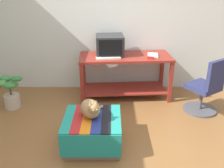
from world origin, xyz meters
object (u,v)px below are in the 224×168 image
Objects in this scene: ottoman_with_blanket at (92,131)px; stapler at (150,58)px; office_chair at (205,89)px; desk at (124,69)px; book at (152,55)px; tv_monitor at (109,45)px; potted_plant at (10,93)px; cat at (90,109)px; keyboard at (107,58)px.

ottoman_with_blanket is 1.62m from stapler.
office_chair is (1.69, 0.85, 0.19)m from ottoman_with_blanket.
desk is 6.60× the size of book.
tv_monitor is (-0.27, 0.07, 0.40)m from desk.
book is 0.42× the size of potted_plant.
desk is 14.46× the size of stapler.
tv_monitor is at bearing -179.25° from book.
ottoman_with_blanket is 0.79× the size of office_chair.
ottoman_with_blanket is 6.38× the size of stapler.
cat is (-0.02, 0.03, 0.31)m from ottoman_with_blanket.
keyboard reaches higher than desk.
cat is at bearing 162.92° from stapler.
keyboard is 0.94× the size of cat.
tv_monitor is 0.86× the size of potted_plant.
book is 1.02m from office_chair.
book reaches higher than desk.
ottoman_with_blanket is at bearing -35.42° from potted_plant.
book is 0.19m from stapler.
keyboard is at bearing -161.12° from book.
potted_plant is at bearing -162.08° from book.
keyboard is (-0.29, -0.17, 0.25)m from desk.
keyboard is 0.77m from book.
desk is at bearing 13.32° from potted_plant.
stapler reaches higher than desk.
desk is at bearing 46.93° from cat.
office_chair is at bearing -27.49° from tv_monitor.
book is at bearing 31.57° from cat.
office_chair is (3.08, -0.14, 0.12)m from potted_plant.
potted_plant is (-1.58, -0.27, -0.51)m from keyboard.
stapler reaches higher than potted_plant.
stapler reaches higher than ottoman_with_blanket.
book is 2.19× the size of stapler.
keyboard reaches higher than cat.
cat is at bearing -112.90° from desk.
cat is at bearing 119.51° from ottoman_with_blanket.
tv_monitor reaches higher than book.
office_chair is at bearing -2.61° from potted_plant.
tv_monitor reaches higher than keyboard.
office_chair is (1.22, -0.58, -0.13)m from desk.
cat is (-0.95, -1.39, -0.27)m from book.
ottoman_with_blanket is at bearing -84.47° from cat.
stapler is (0.67, -0.26, -0.14)m from tv_monitor.
office_chair is (1.49, -0.65, -0.53)m from tv_monitor.
desk reaches higher than potted_plant.
tv_monitor is 1.68m from ottoman_with_blanket.
desk is at bearing 71.80° from ottoman_with_blanket.
book is at bearing -10.71° from tv_monitor.
tv_monitor is 0.70× the size of ottoman_with_blanket.
potted_plant is 5.16× the size of stapler.
ottoman_with_blanket is at bearing -7.08° from office_chair.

